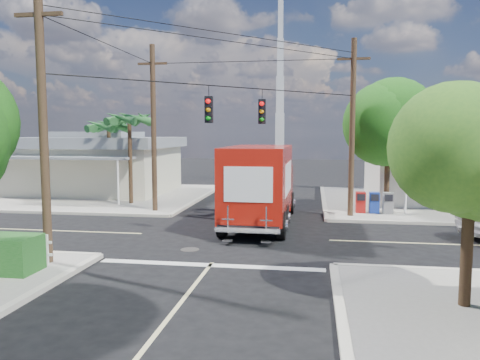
# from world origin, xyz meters

# --- Properties ---
(ground) EXTENTS (120.00, 120.00, 0.00)m
(ground) POSITION_xyz_m (0.00, 0.00, 0.00)
(ground) COLOR black
(ground) RESTS_ON ground
(sidewalk_ne) EXTENTS (14.12, 14.12, 0.14)m
(sidewalk_ne) POSITION_xyz_m (10.88, 10.88, 0.07)
(sidewalk_ne) COLOR gray
(sidewalk_ne) RESTS_ON ground
(sidewalk_nw) EXTENTS (14.12, 14.12, 0.14)m
(sidewalk_nw) POSITION_xyz_m (-10.88, 10.88, 0.07)
(sidewalk_nw) COLOR gray
(sidewalk_nw) RESTS_ON ground
(road_markings) EXTENTS (32.00, 32.00, 0.01)m
(road_markings) POSITION_xyz_m (0.00, -1.47, 0.01)
(road_markings) COLOR beige
(road_markings) RESTS_ON ground
(building_ne) EXTENTS (11.80, 10.20, 4.50)m
(building_ne) POSITION_xyz_m (12.50, 11.97, 2.32)
(building_ne) COLOR beige
(building_ne) RESTS_ON sidewalk_ne
(building_nw) EXTENTS (10.80, 10.20, 4.30)m
(building_nw) POSITION_xyz_m (-12.00, 12.46, 2.22)
(building_nw) COLOR beige
(building_nw) RESTS_ON sidewalk_nw
(radio_tower) EXTENTS (0.80, 0.80, 17.00)m
(radio_tower) POSITION_xyz_m (0.50, 20.00, 5.64)
(radio_tower) COLOR silver
(radio_tower) RESTS_ON ground
(tree_ne_front) EXTENTS (4.21, 4.14, 6.66)m
(tree_ne_front) POSITION_xyz_m (7.21, 6.76, 4.77)
(tree_ne_front) COLOR #422D1C
(tree_ne_front) RESTS_ON sidewalk_ne
(tree_ne_back) EXTENTS (3.77, 3.66, 5.82)m
(tree_ne_back) POSITION_xyz_m (9.81, 8.96, 4.19)
(tree_ne_back) COLOR #422D1C
(tree_ne_back) RESTS_ON sidewalk_ne
(tree_se) EXTENTS (3.67, 3.54, 5.62)m
(tree_se) POSITION_xyz_m (7.01, -7.24, 4.04)
(tree_se) COLOR #422D1C
(tree_se) RESTS_ON sidewalk_se
(palm_nw_front) EXTENTS (3.01, 3.08, 5.59)m
(palm_nw_front) POSITION_xyz_m (-7.50, 7.50, 5.04)
(palm_nw_front) COLOR #422D1C
(palm_nw_front) RESTS_ON sidewalk_nw
(palm_nw_back) EXTENTS (3.01, 3.08, 5.19)m
(palm_nw_back) POSITION_xyz_m (-9.50, 9.00, 4.67)
(palm_nw_back) COLOR #422D1C
(palm_nw_back) RESTS_ON sidewalk_nw
(utility_poles) EXTENTS (12.00, 10.68, 9.00)m
(utility_poles) POSITION_xyz_m (-1.58, 1.60, 4.67)
(utility_poles) COLOR #473321
(utility_poles) RESTS_ON ground
(vending_boxes) EXTENTS (1.90, 0.50, 1.10)m
(vending_boxes) POSITION_xyz_m (6.50, 6.20, 0.69)
(vending_boxes) COLOR #9D1412
(vending_boxes) RESTS_ON sidewalk_ne
(delivery_truck) EXTENTS (2.86, 8.68, 3.73)m
(delivery_truck) POSITION_xyz_m (0.85, 2.75, 1.90)
(delivery_truck) COLOR black
(delivery_truck) RESTS_ON ground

